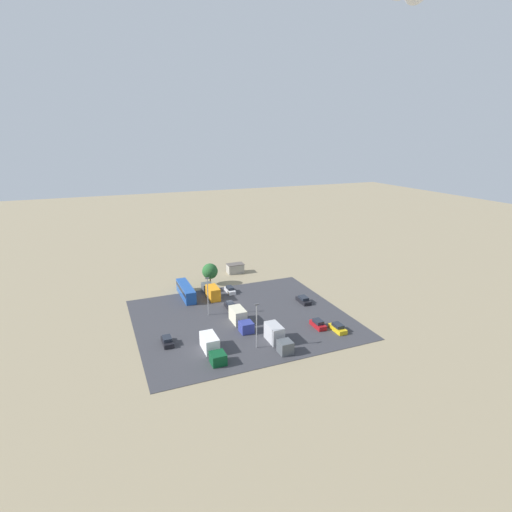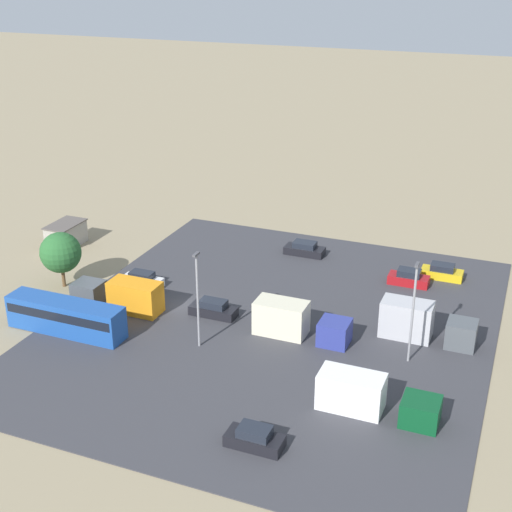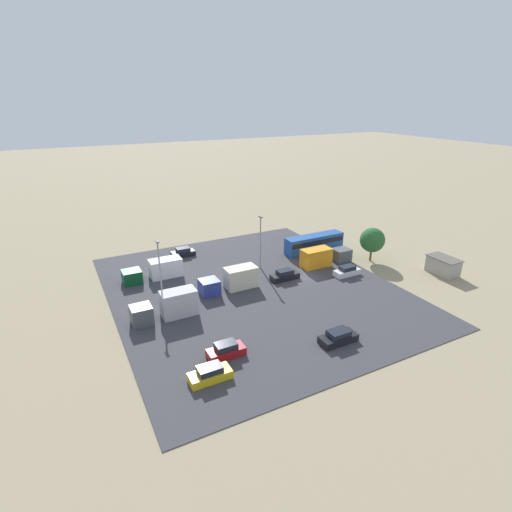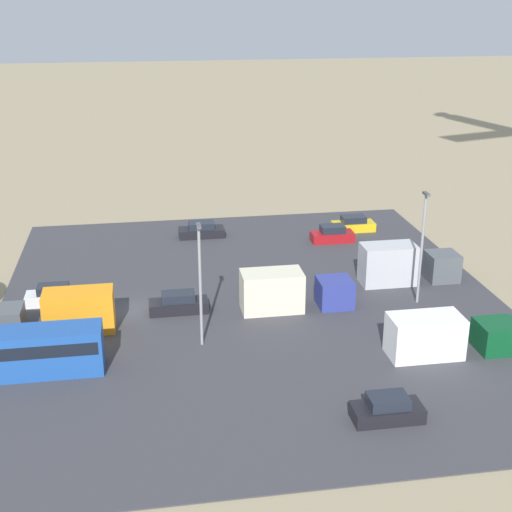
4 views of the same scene
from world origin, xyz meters
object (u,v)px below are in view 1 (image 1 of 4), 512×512
(parked_car_0, at_px, (230,290))
(parked_car_2, at_px, (303,300))
(parked_car_1, at_px, (338,328))
(parked_truck_1, at_px, (240,318))
(shed_building, at_px, (235,268))
(parked_truck_2, at_px, (212,347))
(parked_truck_3, at_px, (211,291))
(parked_car_4, at_px, (230,306))
(parked_car_5, at_px, (318,324))
(parked_car_3, at_px, (167,341))
(bus, at_px, (186,291))
(parked_truck_0, at_px, (277,337))

(parked_car_0, bearing_deg, parked_car_2, -42.37)
(parked_car_1, distance_m, parked_truck_1, 20.19)
(shed_building, relative_size, parked_truck_2, 0.54)
(parked_truck_2, bearing_deg, parked_truck_3, -106.21)
(parked_car_2, bearing_deg, parked_truck_2, -152.41)
(parked_truck_1, xyz_separation_m, parked_truck_2, (8.77, 8.84, -0.11))
(parked_car_4, distance_m, parked_car_5, 20.92)
(parked_car_2, xyz_separation_m, parked_truck_2, (26.78, 13.99, 0.68))
(parked_car_1, height_order, parked_car_5, parked_car_5)
(shed_building, distance_m, parked_car_5, 39.40)
(shed_building, xyz_separation_m, parked_car_2, (-7.67, 26.73, -0.66))
(parked_car_1, height_order, parked_car_3, same)
(parked_car_0, relative_size, parked_car_1, 1.01)
(bus, xyz_separation_m, parked_car_3, (8.67, 21.78, -0.99))
(shed_building, xyz_separation_m, parked_car_3, (26.04, 34.29, -0.64))
(shed_building, height_order, parked_truck_3, parked_truck_3)
(parked_car_2, height_order, parked_car_4, parked_car_4)
(parked_car_2, height_order, parked_truck_0, parked_truck_0)
(bus, relative_size, parked_truck_1, 1.31)
(parked_car_0, bearing_deg, parked_car_4, -108.27)
(parked_truck_2, height_order, parked_truck_3, parked_truck_3)
(parked_car_0, height_order, parked_truck_2, parked_truck_2)
(bus, bearing_deg, parked_car_0, 172.90)
(parked_truck_0, height_order, parked_truck_3, parked_truck_0)
(parked_car_0, xyz_separation_m, parked_car_3, (19.62, 20.41, 0.01))
(parked_car_0, relative_size, parked_car_5, 1.04)
(parked_truck_1, relative_size, parked_truck_2, 0.96)
(parked_car_2, relative_size, parked_car_4, 1.00)
(parked_car_2, height_order, parked_truck_3, parked_truck_3)
(shed_building, distance_m, parked_car_4, 25.30)
(bus, bearing_deg, parked_truck_2, 86.47)
(parked_truck_3, bearing_deg, parked_truck_2, -106.21)
(parked_car_3, xyz_separation_m, parked_truck_1, (-15.70, -2.41, 0.77))
(parked_car_3, xyz_separation_m, parked_car_5, (-30.23, 4.88, 0.03))
(parked_car_3, relative_size, parked_car_5, 0.99)
(parked_truck_2, bearing_deg, bus, -93.53)
(parked_car_3, bearing_deg, parked_car_4, 33.45)
(parked_car_2, relative_size, parked_truck_0, 0.54)
(parked_car_3, height_order, parked_car_4, parked_car_4)
(parked_car_4, bearing_deg, parked_truck_2, 61.12)
(parked_truck_1, bearing_deg, parked_car_4, -95.25)
(parked_car_1, relative_size, parked_car_3, 1.05)
(parked_car_2, xyz_separation_m, parked_car_5, (3.48, 12.44, 0.05))
(shed_building, bearing_deg, parked_truck_3, 51.89)
(bus, bearing_deg, parked_car_2, 150.42)
(bus, relative_size, parked_truck_3, 1.23)
(parked_car_2, bearing_deg, parked_truck_1, -164.03)
(parked_truck_0, height_order, parked_truck_1, parked_truck_0)
(parked_car_5, bearing_deg, parked_car_2, -105.62)
(bus, bearing_deg, parked_truck_1, 109.94)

